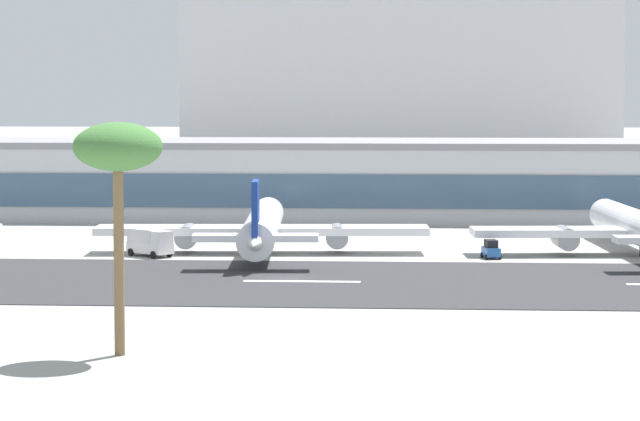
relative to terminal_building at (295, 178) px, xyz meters
name	(u,v)px	position (x,y,z in m)	size (l,w,h in m)	color
ground_plane	(287,279)	(6.10, -79.88, -5.98)	(1400.00, 1400.00, 0.00)	#9E9E99
runway_strip	(285,282)	(6.10, -82.00, -5.94)	(800.00, 37.43, 0.08)	#2D2D30
runway_centreline_dash_4	(302,281)	(7.85, -82.00, -5.89)	(12.00, 1.20, 0.01)	white
terminal_building	(295,178)	(0.00, 0.00, 0.00)	(197.01, 30.16, 11.94)	#B7BABC
distant_hotel_block	(401,74)	(13.74, 148.80, 18.19)	(107.47, 34.27, 48.34)	#BCBCC1
airliner_navy_tail_gate_1	(262,228)	(0.81, -55.30, -2.85)	(40.41, 47.07, 9.82)	white
service_box_truck_0	(150,242)	(-12.02, -59.23, -4.19)	(6.12, 5.72, 3.25)	white
service_baggage_tug_1	(491,250)	(28.04, -58.47, -4.93)	(2.38, 3.44, 2.20)	#23569E
palm_tree_1	(118,153)	(-1.93, -125.98, 8.96)	(6.55, 6.55, 17.17)	brown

